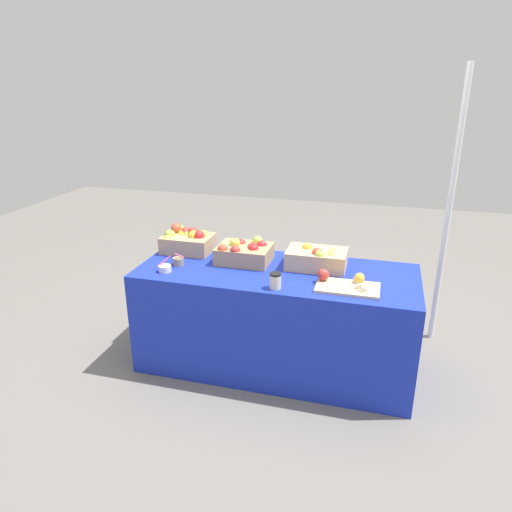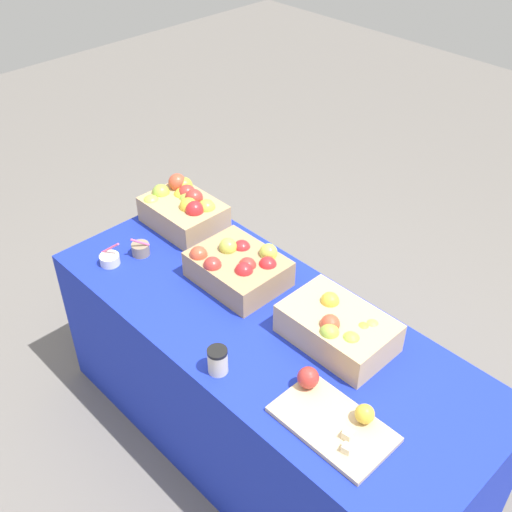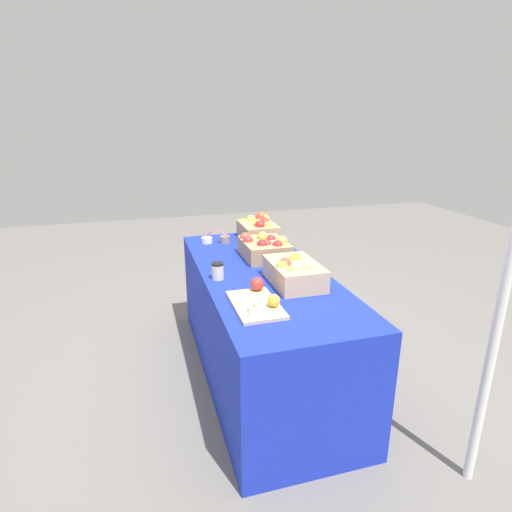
{
  "view_description": "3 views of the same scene",
  "coord_description": "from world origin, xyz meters",
  "px_view_note": "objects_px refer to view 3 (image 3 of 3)",
  "views": [
    {
      "loc": [
        0.66,
        -2.91,
        1.96
      ],
      "look_at": [
        -0.14,
        -0.02,
        0.84
      ],
      "focal_mm": 33.02,
      "sensor_mm": 36.0,
      "label": 1
    },
    {
      "loc": [
        1.24,
        -1.25,
        2.42
      ],
      "look_at": [
        -0.09,
        0.04,
        0.99
      ],
      "focal_mm": 44.0,
      "sensor_mm": 36.0,
      "label": 2
    },
    {
      "loc": [
        2.39,
        -0.73,
        1.66
      ],
      "look_at": [
        -0.1,
        -0.01,
        0.81
      ],
      "focal_mm": 29.39,
      "sensor_mm": 36.0,
      "label": 3
    }
  ],
  "objects_px": {
    "sample_bowl_near": "(207,240)",
    "sample_bowl_mid": "(225,239)",
    "apple_crate_left": "(258,228)",
    "coffee_cup": "(218,271)",
    "apple_crate_right": "(294,273)",
    "apple_crate_middle": "(265,248)",
    "cutting_board_front": "(258,300)",
    "tent_pole": "(507,278)"
  },
  "relations": [
    {
      "from": "sample_bowl_near",
      "to": "sample_bowl_mid",
      "type": "xyz_separation_m",
      "value": [
        0.04,
        0.14,
        0.0
      ]
    },
    {
      "from": "cutting_board_front",
      "to": "sample_bowl_mid",
      "type": "distance_m",
      "value": 1.17
    },
    {
      "from": "sample_bowl_mid",
      "to": "sample_bowl_near",
      "type": "bearing_deg",
      "value": -105.37
    },
    {
      "from": "sample_bowl_near",
      "to": "apple_crate_right",
      "type": "bearing_deg",
      "value": 19.27
    },
    {
      "from": "apple_crate_left",
      "to": "apple_crate_right",
      "type": "bearing_deg",
      "value": -4.48
    },
    {
      "from": "apple_crate_middle",
      "to": "sample_bowl_near",
      "type": "distance_m",
      "value": 0.57
    },
    {
      "from": "apple_crate_right",
      "to": "sample_bowl_near",
      "type": "bearing_deg",
      "value": -160.73
    },
    {
      "from": "sample_bowl_near",
      "to": "sample_bowl_mid",
      "type": "distance_m",
      "value": 0.14
    },
    {
      "from": "apple_crate_left",
      "to": "apple_crate_right",
      "type": "xyz_separation_m",
      "value": [
        1.0,
        -0.08,
        -0.01
      ]
    },
    {
      "from": "cutting_board_front",
      "to": "sample_bowl_mid",
      "type": "bearing_deg",
      "value": 176.35
    },
    {
      "from": "apple_crate_middle",
      "to": "coffee_cup",
      "type": "bearing_deg",
      "value": -51.3
    },
    {
      "from": "apple_crate_right",
      "to": "sample_bowl_near",
      "type": "distance_m",
      "value": 1.04
    },
    {
      "from": "apple_crate_middle",
      "to": "apple_crate_right",
      "type": "distance_m",
      "value": 0.52
    },
    {
      "from": "apple_crate_middle",
      "to": "sample_bowl_near",
      "type": "bearing_deg",
      "value": -145.4
    },
    {
      "from": "apple_crate_right",
      "to": "cutting_board_front",
      "type": "height_order",
      "value": "apple_crate_right"
    },
    {
      "from": "tent_pole",
      "to": "sample_bowl_near",
      "type": "bearing_deg",
      "value": -153.27
    },
    {
      "from": "sample_bowl_near",
      "to": "sample_bowl_mid",
      "type": "relative_size",
      "value": 1.05
    },
    {
      "from": "apple_crate_left",
      "to": "coffee_cup",
      "type": "distance_m",
      "value": 0.94
    },
    {
      "from": "apple_crate_middle",
      "to": "tent_pole",
      "type": "height_order",
      "value": "tent_pole"
    },
    {
      "from": "cutting_board_front",
      "to": "apple_crate_right",
      "type": "bearing_deg",
      "value": 127.43
    },
    {
      "from": "apple_crate_middle",
      "to": "coffee_cup",
      "type": "xyz_separation_m",
      "value": [
        0.31,
        -0.39,
        -0.02
      ]
    },
    {
      "from": "apple_crate_left",
      "to": "sample_bowl_mid",
      "type": "xyz_separation_m",
      "value": [
        0.05,
        -0.29,
        -0.06
      ]
    },
    {
      "from": "coffee_cup",
      "to": "cutting_board_front",
      "type": "bearing_deg",
      "value": 17.35
    },
    {
      "from": "cutting_board_front",
      "to": "tent_pole",
      "type": "distance_m",
      "value": 1.13
    },
    {
      "from": "apple_crate_left",
      "to": "cutting_board_front",
      "type": "relative_size",
      "value": 0.92
    },
    {
      "from": "apple_crate_left",
      "to": "apple_crate_middle",
      "type": "xyz_separation_m",
      "value": [
        0.49,
        -0.1,
        -0.01
      ]
    },
    {
      "from": "apple_crate_right",
      "to": "apple_crate_middle",
      "type": "bearing_deg",
      "value": -177.72
    },
    {
      "from": "coffee_cup",
      "to": "tent_pole",
      "type": "relative_size",
      "value": 0.05
    },
    {
      "from": "apple_crate_left",
      "to": "cutting_board_front",
      "type": "distance_m",
      "value": 1.27
    },
    {
      "from": "coffee_cup",
      "to": "apple_crate_middle",
      "type": "bearing_deg",
      "value": 128.7
    },
    {
      "from": "cutting_board_front",
      "to": "sample_bowl_near",
      "type": "relative_size",
      "value": 3.68
    },
    {
      "from": "sample_bowl_mid",
      "to": "apple_crate_left",
      "type": "bearing_deg",
      "value": 100.47
    },
    {
      "from": "apple_crate_left",
      "to": "apple_crate_middle",
      "type": "distance_m",
      "value": 0.5
    },
    {
      "from": "apple_crate_middle",
      "to": "tent_pole",
      "type": "distance_m",
      "value": 1.53
    },
    {
      "from": "apple_crate_left",
      "to": "sample_bowl_mid",
      "type": "bearing_deg",
      "value": -79.53
    },
    {
      "from": "apple_crate_right",
      "to": "cutting_board_front",
      "type": "relative_size",
      "value": 1.03
    },
    {
      "from": "tent_pole",
      "to": "apple_crate_middle",
      "type": "bearing_deg",
      "value": -156.22
    },
    {
      "from": "apple_crate_middle",
      "to": "cutting_board_front",
      "type": "relative_size",
      "value": 0.94
    },
    {
      "from": "apple_crate_right",
      "to": "cutting_board_front",
      "type": "distance_m",
      "value": 0.36
    },
    {
      "from": "coffee_cup",
      "to": "tent_pole",
      "type": "xyz_separation_m",
      "value": [
        1.07,
        1.0,
        0.25
      ]
    },
    {
      "from": "apple_crate_middle",
      "to": "coffee_cup",
      "type": "distance_m",
      "value": 0.5
    },
    {
      "from": "sample_bowl_near",
      "to": "cutting_board_front",
      "type": "bearing_deg",
      "value": 2.9
    }
  ]
}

